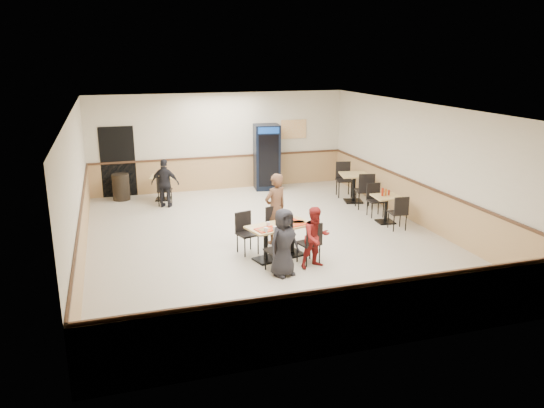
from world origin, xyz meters
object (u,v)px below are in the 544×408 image
object	(u,v)px
diner_woman_right	(316,237)
back_table	(163,184)
diner_woman_left	(284,242)
pepsi_cooler	(267,157)
trash_bin	(121,187)
side_table_near	(386,205)
diner_man_opposite	(276,209)
side_table_far	(354,183)
lone_diner	(165,183)
main_table	(279,236)

from	to	relation	value
diner_woman_right	back_table	size ratio (longest dim) A/B	1.58
diner_woman_left	pepsi_cooler	bearing A→B (deg)	55.16
pepsi_cooler	trash_bin	world-z (taller)	pepsi_cooler
diner_woman_left	trash_bin	bearing A→B (deg)	92.05
diner_woman_left	pepsi_cooler	size ratio (longest dim) A/B	0.66
diner_woman_left	side_table_near	world-z (taller)	diner_woman_left
pepsi_cooler	back_table	bearing A→B (deg)	-165.91
diner_man_opposite	trash_bin	distance (m)	5.81
diner_woman_left	diner_woman_right	size ratio (longest dim) A/B	1.07
diner_man_opposite	side_table_far	distance (m)	4.13
diner_woman_right	lone_diner	bearing A→B (deg)	102.59
diner_woman_left	side_table_near	bearing A→B (deg)	13.22
diner_woman_left	side_table_far	world-z (taller)	diner_woman_left
main_table	diner_man_opposite	world-z (taller)	diner_man_opposite
main_table	pepsi_cooler	size ratio (longest dim) A/B	0.72
main_table	diner_man_opposite	size ratio (longest dim) A/B	0.91
trash_bin	side_table_near	bearing A→B (deg)	-33.85
diner_woman_left	diner_man_opposite	bearing A→B (deg)	56.44
diner_man_opposite	trash_bin	bearing A→B (deg)	-78.86
side_table_far	lone_diner	bearing A→B (deg)	168.39
diner_man_opposite	side_table_far	size ratio (longest dim) A/B	1.74
pepsi_cooler	trash_bin	distance (m)	4.50
diner_woman_right	side_table_near	xyz separation A→B (m)	(2.78, 2.18, -0.16)
diner_woman_left	trash_bin	xyz separation A→B (m)	(-2.80, 6.62, -0.28)
main_table	side_table_far	distance (m)	4.88
back_table	trash_bin	xyz separation A→B (m)	(-1.17, 0.35, -0.08)
diner_woman_right	trash_bin	bearing A→B (deg)	107.21
side_table_far	pepsi_cooler	world-z (taller)	pepsi_cooler
back_table	diner_woman_left	bearing A→B (deg)	-75.39
diner_woman_left	diner_man_opposite	size ratio (longest dim) A/B	0.83
pepsi_cooler	diner_woman_right	bearing A→B (deg)	-90.81
lone_diner	side_table_near	world-z (taller)	lone_diner
diner_man_opposite	pepsi_cooler	size ratio (longest dim) A/B	0.79
side_table_far	trash_bin	bearing A→B (deg)	160.84
lone_diner	side_table_far	size ratio (longest dim) A/B	1.47
side_table_near	trash_bin	distance (m)	7.61
diner_woman_right	side_table_far	world-z (taller)	diner_woman_right
diner_man_opposite	pepsi_cooler	bearing A→B (deg)	-126.89
diner_woman_left	side_table_far	xyz separation A→B (m)	(3.59, 4.40, -0.12)
diner_man_opposite	back_table	xyz separation A→B (m)	(-2.04, 4.48, -0.33)
side_table_far	pepsi_cooler	bearing A→B (deg)	130.50
diner_man_opposite	lone_diner	distance (m)	4.21
diner_man_opposite	back_table	world-z (taller)	diner_man_opposite
side_table_near	diner_man_opposite	bearing A→B (deg)	-169.34
diner_woman_left	side_table_near	xyz separation A→B (m)	(3.52, 2.38, -0.20)
diner_woman_left	diner_woman_right	world-z (taller)	diner_woman_left
lone_diner	trash_bin	distance (m)	1.66
diner_man_opposite	back_table	size ratio (longest dim) A/B	2.03
side_table_far	back_table	world-z (taller)	side_table_far
main_table	diner_woman_left	distance (m)	0.94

